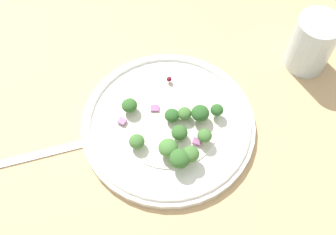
{
  "coord_description": "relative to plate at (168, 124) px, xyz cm",
  "views": [
    {
      "loc": [
        23.68,
        -19.61,
        56.79
      ],
      "look_at": [
        -0.07,
        1.11,
        2.7
      ],
      "focal_mm": 44.8,
      "sensor_mm": 36.0,
      "label": 1
    }
  ],
  "objects": [
    {
      "name": "broccoli_floret_8",
      "position": [
        3.94,
        6.38,
        1.95
      ],
      "size": [
        1.96,
        1.96,
        1.99
      ],
      "color": "#9EC684",
      "rests_on": "plate"
    },
    {
      "name": "water_glass",
      "position": [
        5.79,
        25.59,
        4.02
      ],
      "size": [
        6.9,
        6.9,
        9.76
      ],
      "primitive_type": "cylinder",
      "color": "silver",
      "rests_on": "ground_plane"
    },
    {
      "name": "broccoli_floret_5",
      "position": [
        3.97,
        -3.43,
        2.19
      ],
      "size": [
        2.8,
        2.8,
        2.84
      ],
      "color": "#9EC684",
      "rests_on": "plate"
    },
    {
      "name": "broccoli_floret_1",
      "position": [
        1.1,
        2.34,
        1.77
      ],
      "size": [
        2.1,
        2.1,
        2.13
      ],
      "color": "#8EB77A",
      "rests_on": "plate"
    },
    {
      "name": "onion_bit_2",
      "position": [
        -4.48,
        -5.33,
        0.98
      ],
      "size": [
        1.43,
        1.34,
        0.41
      ],
      "primitive_type": "cube",
      "rotation": [
        0.0,
        0.0,
        0.31
      ],
      "color": "#A35B93",
      "rests_on": "plate"
    },
    {
      "name": "cranberry_0",
      "position": [
        4.66,
        -2.78,
        1.04
      ],
      "size": [
        0.83,
        0.83,
        0.83
      ],
      "primitive_type": "sphere",
      "color": "maroon",
      "rests_on": "plate"
    },
    {
      "name": "broccoli_floret_4",
      "position": [
        -0.04,
        0.72,
        1.7
      ],
      "size": [
        2.22,
        2.22,
        2.24
      ],
      "color": "#9EC684",
      "rests_on": "plate"
    },
    {
      "name": "broccoli_floret_10",
      "position": [
        -5.4,
        -3.06,
        1.9
      ],
      "size": [
        2.38,
        2.38,
        2.41
      ],
      "color": "#9EC684",
      "rests_on": "plate"
    },
    {
      "name": "ground_plane",
      "position": [
        0.07,
        -1.11,
        -1.86
      ],
      "size": [
        180.0,
        180.0,
        2.0
      ],
      "primitive_type": "cube",
      "color": "tan"
    },
    {
      "name": "fork",
      "position": [
        -7.53,
        -14.77,
        -0.61
      ],
      "size": [
        9.54,
        17.6,
        0.5
      ],
      "color": "silver",
      "rests_on": "ground_plane"
    },
    {
      "name": "cranberry_1",
      "position": [
        0.88,
        2.66,
        1.18
      ],
      "size": [
        0.86,
        0.86,
        0.86
      ],
      "primitive_type": "sphere",
      "color": "maroon",
      "rests_on": "plate"
    },
    {
      "name": "broccoli_floret_9",
      "position": [
        6.89,
        -1.78,
        2.51
      ],
      "size": [
        2.47,
        2.47,
        2.5
      ],
      "color": "#8EB77A",
      "rests_on": "plate"
    },
    {
      "name": "plate",
      "position": [
        0.0,
        0.0,
        0.0
      ],
      "size": [
        26.58,
        26.58,
        1.7
      ],
      "color": "white",
      "rests_on": "ground_plane"
    },
    {
      "name": "broccoli_floret_6",
      "position": [
        2.79,
        3.95,
        2.2
      ],
      "size": [
        2.7,
        2.7,
        2.73
      ],
      "color": "#8EB77A",
      "rests_on": "plate"
    },
    {
      "name": "dressing_pool",
      "position": [
        0.0,
        0.0,
        0.44
      ],
      "size": [
        15.42,
        15.42,
        0.2
      ],
      "primitive_type": "cylinder",
      "color": "white",
      "rests_on": "plate"
    },
    {
      "name": "broccoli_floret_0",
      "position": [
        6.42,
        -3.4,
        2.5
      ],
      "size": [
        2.97,
        2.97,
        3.0
      ],
      "color": "#ADD18E",
      "rests_on": "plate"
    },
    {
      "name": "onion_bit_1",
      "position": [
        -3.06,
        -0.03,
        0.66
      ],
      "size": [
        1.65,
        1.67,
        0.54
      ],
      "primitive_type": "cube",
      "rotation": [
        0.0,
        0.0,
        2.44
      ],
      "color": "#A35B93",
      "rests_on": "plate"
    },
    {
      "name": "broccoli_floret_7",
      "position": [
        3.05,
        -0.42,
        1.81
      ],
      "size": [
        2.39,
        2.39,
        2.42
      ],
      "color": "#ADD18E",
      "rests_on": "plate"
    },
    {
      "name": "cranberry_2",
      "position": [
        -5.46,
        4.99,
        1.31
      ],
      "size": [
        0.81,
        0.81,
        0.81
      ],
      "primitive_type": "sphere",
      "color": "maroon",
      "rests_on": "plate"
    },
    {
      "name": "broccoli_floret_3",
      "position": [
        -0.1,
        -6.05,
        1.82
      ],
      "size": [
        2.27,
        2.27,
        2.3
      ],
      "color": "#ADD18E",
      "rests_on": "plate"
    },
    {
      "name": "onion_bit_0",
      "position": [
        5.52,
        0.88,
        1.0
      ],
      "size": [
        1.64,
        1.56,
        0.37
      ],
      "primitive_type": "cube",
      "rotation": [
        0.0,
        0.0,
        0.54
      ],
      "color": "#A35B93",
      "rests_on": "plate"
    },
    {
      "name": "broccoli_floret_2",
      "position": [
        5.99,
        1.82,
        2.26
      ],
      "size": [
        2.12,
        2.12,
        2.14
      ],
      "color": "#ADD18E",
      "rests_on": "plate"
    }
  ]
}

